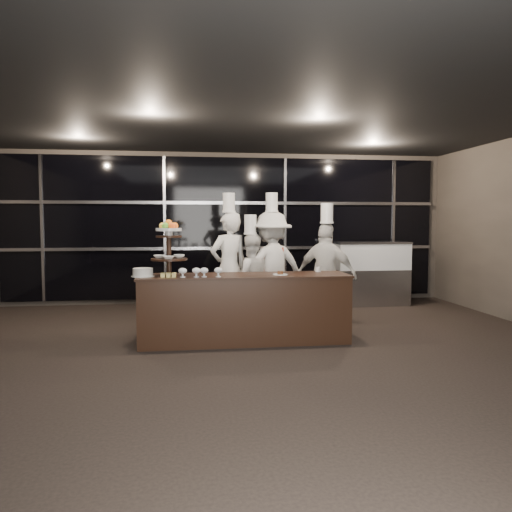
{
  "coord_description": "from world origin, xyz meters",
  "views": [
    {
      "loc": [
        -0.72,
        -5.03,
        1.65
      ],
      "look_at": [
        0.21,
        1.93,
        1.15
      ],
      "focal_mm": 35.0,
      "sensor_mm": 36.0,
      "label": 1
    }
  ],
  "objects": [
    {
      "name": "room",
      "position": [
        0.0,
        0.0,
        1.5
      ],
      "size": [
        10.0,
        10.0,
        10.0
      ],
      "color": "black",
      "rests_on": "ground"
    },
    {
      "name": "display_stand",
      "position": [
        -0.99,
        1.63,
        1.34
      ],
      "size": [
        0.48,
        0.48,
        0.74
      ],
      "color": "black",
      "rests_on": "buffet_counter"
    },
    {
      "name": "display_case",
      "position": [
        2.79,
        4.3,
        0.69
      ],
      "size": [
        1.43,
        0.63,
        1.24
      ],
      "color": "#A5A5AA",
      "rests_on": "ground"
    },
    {
      "name": "layer_cake",
      "position": [
        -1.33,
        1.58,
        0.97
      ],
      "size": [
        0.3,
        0.3,
        0.11
      ],
      "color": "white",
      "rests_on": "buffet_counter"
    },
    {
      "name": "chef_d",
      "position": [
        1.37,
        2.42,
        0.83
      ],
      "size": [
        1.01,
        0.85,
        1.91
      ],
      "color": "silver",
      "rests_on": "ground"
    },
    {
      "name": "small_plate",
      "position": [
        0.48,
        1.53,
        0.94
      ],
      "size": [
        0.2,
        0.2,
        0.05
      ],
      "color": "white",
      "rests_on": "buffet_counter"
    },
    {
      "name": "buffet_counter",
      "position": [
        0.01,
        1.63,
        0.47
      ],
      "size": [
        2.84,
        0.74,
        0.92
      ],
      "color": "black",
      "rests_on": "ground"
    },
    {
      "name": "compotes",
      "position": [
        -0.59,
        1.41,
        1.0
      ],
      "size": [
        0.57,
        0.11,
        0.12
      ],
      "color": "silver",
      "rests_on": "buffet_counter"
    },
    {
      "name": "window_wall",
      "position": [
        0.0,
        4.94,
        1.5
      ],
      "size": [
        8.6,
        0.1,
        2.8
      ],
      "color": "black",
      "rests_on": "ground"
    },
    {
      "name": "chef_c",
      "position": [
        0.58,
        2.8,
        0.9
      ],
      "size": [
        1.3,
        0.97,
        2.09
      ],
      "color": "silver",
      "rests_on": "ground"
    },
    {
      "name": "chef_b",
      "position": [
        0.23,
        2.74,
        0.74
      ],
      "size": [
        0.75,
        0.61,
        1.74
      ],
      "color": "white",
      "rests_on": "ground"
    },
    {
      "name": "chef_cup",
      "position": [
        1.1,
        1.88,
        0.96
      ],
      "size": [
        0.08,
        0.08,
        0.07
      ],
      "primitive_type": "cylinder",
      "color": "white",
      "rests_on": "buffet_counter"
    },
    {
      "name": "pastry_squares",
      "position": [
        -1.0,
        1.46,
        0.95
      ],
      "size": [
        0.2,
        0.13,
        0.05
      ],
      "color": "#E4CF6F",
      "rests_on": "buffet_counter"
    },
    {
      "name": "chef_a",
      "position": [
        -0.1,
        2.85,
        0.92
      ],
      "size": [
        0.77,
        0.66,
        2.08
      ],
      "color": "white",
      "rests_on": "ground"
    }
  ]
}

